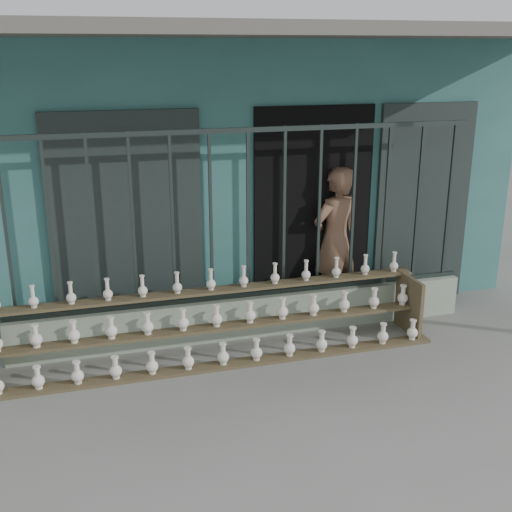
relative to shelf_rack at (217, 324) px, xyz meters
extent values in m
plane|color=slate|center=(0.44, -0.88, -0.36)|extent=(60.00, 60.00, 0.00)
cube|color=#306763|center=(0.44, 3.42, 1.24)|extent=(7.00, 5.00, 3.20)
cube|color=black|center=(1.34, 0.94, 0.84)|extent=(1.40, 0.12, 2.40)
cube|color=black|center=(-0.76, 0.90, 0.84)|extent=(1.60, 0.08, 2.40)
cube|color=black|center=(2.74, 0.90, 0.84)|extent=(1.20, 0.08, 2.40)
cube|color=#59544C|center=(0.44, 0.32, 2.79)|extent=(7.40, 2.00, 0.12)
cube|color=#96A78F|center=(0.44, 0.42, -0.14)|extent=(5.00, 0.20, 0.45)
cube|color=#283330|center=(-1.91, 0.42, 0.99)|extent=(0.03, 0.03, 1.80)
cube|color=#283330|center=(-1.52, 0.42, 0.99)|extent=(0.03, 0.03, 1.80)
cube|color=#283330|center=(-1.13, 0.42, 0.99)|extent=(0.03, 0.03, 1.80)
cube|color=#283330|center=(-0.74, 0.42, 0.99)|extent=(0.03, 0.03, 1.80)
cube|color=#283330|center=(-0.35, 0.42, 0.99)|extent=(0.03, 0.03, 1.80)
cube|color=#283330|center=(0.05, 0.42, 0.99)|extent=(0.03, 0.03, 1.80)
cube|color=#283330|center=(0.44, 0.42, 0.99)|extent=(0.03, 0.03, 1.80)
cube|color=#283330|center=(0.83, 0.42, 0.99)|extent=(0.03, 0.03, 1.80)
cube|color=#283330|center=(1.22, 0.42, 0.99)|extent=(0.03, 0.03, 1.80)
cube|color=#283330|center=(1.61, 0.42, 0.99)|extent=(0.03, 0.03, 1.80)
cube|color=#283330|center=(2.00, 0.42, 0.99)|extent=(0.03, 0.03, 1.80)
cube|color=#283330|center=(2.40, 0.42, 0.99)|extent=(0.03, 0.03, 1.80)
cube|color=#283330|center=(2.79, 0.42, 0.99)|extent=(0.03, 0.03, 1.80)
cube|color=#283330|center=(0.44, 0.42, 1.86)|extent=(5.00, 0.04, 0.05)
cube|color=#283330|center=(0.44, 0.42, 0.11)|extent=(5.00, 0.04, 0.05)
cube|color=brown|center=(0.00, -0.23, -0.35)|extent=(4.50, 0.18, 0.03)
cube|color=brown|center=(0.00, 0.02, -0.05)|extent=(4.50, 0.18, 0.03)
cube|color=brown|center=(0.00, 0.27, 0.25)|extent=(4.50, 0.18, 0.03)
cube|color=brown|center=(2.15, 0.02, -0.04)|extent=(0.04, 0.55, 0.64)
imported|color=brown|center=(1.59, 0.81, 0.50)|extent=(0.74, 0.61, 1.73)
camera|label=1|loc=(-1.24, -5.78, 2.63)|focal=45.00mm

